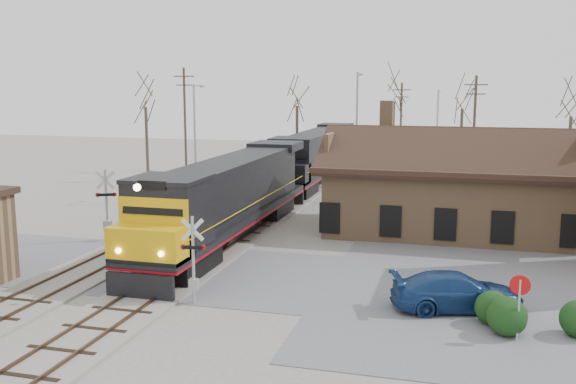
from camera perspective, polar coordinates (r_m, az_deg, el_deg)
name	(u,v)px	position (r m, az deg, el deg)	size (l,w,h in m)	color
ground	(185,271)	(31.66, -9.14, -6.93)	(140.00, 140.00, 0.00)	#9D988E
road	(185,270)	(31.66, -9.14, -6.90)	(60.00, 9.00, 0.03)	slate
parking_lot	(573,276)	(33.26, 23.98, -6.81)	(22.00, 26.00, 0.03)	slate
track_main	(273,211)	(45.32, -1.34, -1.71)	(3.40, 90.00, 0.24)	#9D988E
track_siding	(214,208)	(46.78, -6.64, -1.41)	(3.40, 90.00, 0.24)	#9D988E
depot	(448,193)	(40.15, 14.01, -0.06)	(15.20, 9.31, 7.90)	#9F7752
locomotive_lead	(226,198)	(36.29, -5.49, -0.57)	(3.28, 21.94, 4.87)	black
locomotive_trailing	(314,156)	(57.40, 2.35, 3.19)	(3.28, 21.94, 4.61)	black
crossbuck_near	(193,262)	(26.56, -8.41, -6.22)	(1.04, 0.28, 3.67)	#A5A8AD
crossbuck_far	(107,208)	(38.02, -15.82, -1.36)	(1.12, 0.56, 4.18)	#A5A8AD
do_not_enter_sign	(519,296)	(23.95, 19.88, -8.68)	(0.72, 0.13, 2.41)	#A5A8AD
parked_car	(457,292)	(26.72, 14.78, -8.55)	(2.12, 5.21, 1.51)	navy
hedge_a	(492,308)	(25.54, 17.71, -9.80)	(1.30, 1.30, 1.30)	black
hedge_b	(507,317)	(24.63, 18.89, -10.43)	(1.43, 1.43, 1.43)	black
streetlight_a	(196,136)	(49.37, -8.21, 4.91)	(0.25, 2.04, 8.92)	#A5A8AD
streetlight_b	(357,130)	(49.12, 6.15, 5.47)	(0.25, 2.04, 9.83)	#A5A8AD
streetlight_c	(437,127)	(65.40, 13.12, 5.62)	(0.25, 2.04, 8.35)	#A5A8AD
utility_pole_a	(185,122)	(61.02, -9.14, 6.18)	(2.00, 0.24, 10.44)	#382D23
utility_pole_b	(401,121)	(74.65, 10.00, 6.23)	(2.00, 0.24, 9.09)	#382D23
utility_pole_c	(474,129)	(58.69, 16.20, 5.41)	(2.00, 0.24, 9.67)	#382D23
tree_a	(145,96)	(67.41, -12.58, 8.31)	(4.42, 4.42, 10.83)	#382D23
tree_b	(297,96)	(69.15, 0.81, 8.55)	(4.41, 4.41, 10.81)	#382D23
tree_c	(394,91)	(74.73, 9.42, 8.81)	(4.64, 4.64, 11.38)	#382D23
tree_d	(463,99)	(72.58, 15.27, 7.97)	(4.20, 4.20, 10.30)	#382D23
tree_e	(572,107)	(68.07, 23.91, 6.95)	(3.89, 3.89, 9.54)	#382D23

